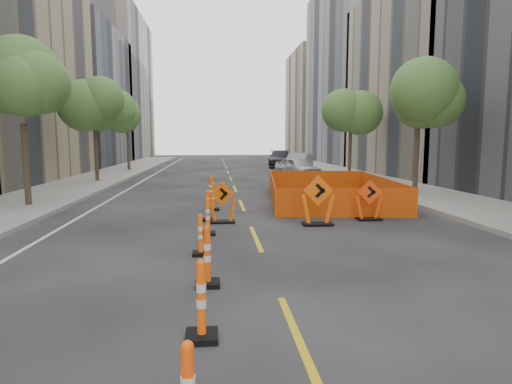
{
  "coord_description": "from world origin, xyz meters",
  "views": [
    {
      "loc": [
        -1.1,
        -7.41,
        2.68
      ],
      "look_at": [
        0.15,
        5.45,
        1.1
      ],
      "focal_mm": 30.0,
      "sensor_mm": 36.0,
      "label": 1
    }
  ],
  "objects": [
    {
      "name": "ground_plane",
      "position": [
        0.0,
        0.0,
        0.0
      ],
      "size": [
        140.0,
        140.0,
        0.0
      ],
      "primitive_type": "plane",
      "color": "black"
    },
    {
      "name": "bld_right_c",
      "position": [
        17.0,
        23.8,
        7.0
      ],
      "size": [
        12.0,
        16.0,
        14.0
      ],
      "primitive_type": "cube",
      "color": "gray",
      "rests_on": "ground"
    },
    {
      "name": "channelizer_8",
      "position": [
        -1.23,
        13.13,
        0.49
      ],
      "size": [
        0.39,
        0.39,
        0.98
      ],
      "primitive_type": null,
      "color": "#F8540A",
      "rests_on": "ground"
    },
    {
      "name": "safety_fence",
      "position": [
        3.85,
        10.91,
        0.52
      ],
      "size": [
        5.72,
        8.76,
        1.04
      ],
      "primitive_type": null,
      "rotation": [
        0.0,
        0.0,
        -0.11
      ],
      "color": "#FC530D",
      "rests_on": "ground"
    },
    {
      "name": "sidewalk_left",
      "position": [
        -9.0,
        12.0,
        0.07
      ],
      "size": [
        4.0,
        90.0,
        0.15
      ],
      "primitive_type": "cube",
      "color": "gray",
      "rests_on": "ground"
    },
    {
      "name": "channelizer_7",
      "position": [
        -1.29,
        10.98,
        0.54
      ],
      "size": [
        0.43,
        0.43,
        1.08
      ],
      "primitive_type": null,
      "color": "#D73F09",
      "rests_on": "ground"
    },
    {
      "name": "chevron_sign_left",
      "position": [
        -0.86,
        6.3,
        0.68
      ],
      "size": [
        1.05,
        0.86,
        1.37
      ],
      "primitive_type": null,
      "rotation": [
        0.0,
        0.0,
        0.41
      ],
      "color": "#D85109",
      "rests_on": "ground"
    },
    {
      "name": "chevron_sign_right",
      "position": [
        4.04,
        6.3,
        0.68
      ],
      "size": [
        1.05,
        0.86,
        1.37
      ],
      "primitive_type": null,
      "rotation": [
        0.0,
        0.0,
        -0.39
      ],
      "color": "red",
      "rests_on": "ground"
    },
    {
      "name": "channelizer_1",
      "position": [
        -1.3,
        -1.87,
        0.56
      ],
      "size": [
        0.44,
        0.44,
        1.12
      ],
      "primitive_type": null,
      "color": "#F7520A",
      "rests_on": "ground"
    },
    {
      "name": "tree_r_b",
      "position": [
        8.4,
        12.0,
        4.53
      ],
      "size": [
        2.8,
        2.8,
        5.95
      ],
      "color": "#382B1E",
      "rests_on": "ground"
    },
    {
      "name": "channelizer_5",
      "position": [
        -1.33,
        6.7,
        0.51
      ],
      "size": [
        0.41,
        0.41,
        1.03
      ],
      "primitive_type": null,
      "color": "#FF5C0A",
      "rests_on": "ground"
    },
    {
      "name": "channelizer_3",
      "position": [
        -1.45,
        2.41,
        0.49
      ],
      "size": [
        0.38,
        0.38,
        0.97
      ],
      "primitive_type": null,
      "color": "#F75B0A",
      "rests_on": "ground"
    },
    {
      "name": "bld_right_e",
      "position": [
        17.0,
        58.6,
        8.0
      ],
      "size": [
        12.0,
        14.0,
        16.0
      ],
      "primitive_type": "cube",
      "color": "tan",
      "rests_on": "ground"
    },
    {
      "name": "parked_car_far",
      "position": [
        5.33,
        34.17,
        0.83
      ],
      "size": [
        2.97,
        5.96,
        1.66
      ],
      "primitive_type": "imported",
      "rotation": [
        0.0,
        0.0,
        -0.11
      ],
      "color": "black",
      "rests_on": "ground"
    },
    {
      "name": "tree_l_c",
      "position": [
        -8.4,
        20.0,
        4.53
      ],
      "size": [
        2.8,
        2.8,
        5.95
      ],
      "color": "#382B1E",
      "rests_on": "ground"
    },
    {
      "name": "bld_right_d",
      "position": [
        17.0,
        40.2,
        10.0
      ],
      "size": [
        12.0,
        18.0,
        20.0
      ],
      "primitive_type": "cube",
      "color": "gray",
      "rests_on": "ground"
    },
    {
      "name": "channelizer_2",
      "position": [
        -1.25,
        0.27,
        0.57
      ],
      "size": [
        0.45,
        0.45,
        1.13
      ],
      "primitive_type": null,
      "color": "#E34B09",
      "rests_on": "ground"
    },
    {
      "name": "chevron_sign_center",
      "position": [
        2.12,
        5.61,
        0.79
      ],
      "size": [
        1.09,
        0.69,
        1.58
      ],
      "primitive_type": null,
      "rotation": [
        0.0,
        0.0,
        0.06
      ],
      "color": "#E95509",
      "rests_on": "ground"
    },
    {
      "name": "bld_left_d",
      "position": [
        -17.0,
        39.2,
        7.0
      ],
      "size": [
        12.0,
        16.0,
        14.0
      ],
      "primitive_type": "cube",
      "color": "#4C4C51",
      "rests_on": "ground"
    },
    {
      "name": "channelizer_4",
      "position": [
        -1.3,
        4.55,
        0.53
      ],
      "size": [
        0.42,
        0.42,
        1.06
      ],
      "primitive_type": null,
      "color": "#FC5C0A",
      "rests_on": "ground"
    },
    {
      "name": "bld_left_e",
      "position": [
        -17.0,
        55.6,
        10.0
      ],
      "size": [
        12.0,
        20.0,
        20.0
      ],
      "primitive_type": "cube",
      "color": "gray",
      "rests_on": "ground"
    },
    {
      "name": "sidewalk_right",
      "position": [
        9.0,
        12.0,
        0.07
      ],
      "size": [
        4.0,
        90.0,
        0.15
      ],
      "primitive_type": "cube",
      "color": "gray",
      "rests_on": "ground"
    },
    {
      "name": "tree_l_b",
      "position": [
        -8.4,
        10.0,
        4.53
      ],
      "size": [
        2.8,
        2.8,
        5.95
      ],
      "color": "#382B1E",
      "rests_on": "ground"
    },
    {
      "name": "channelizer_6",
      "position": [
        -1.15,
        8.84,
        0.54
      ],
      "size": [
        0.43,
        0.43,
        1.08
      ],
      "primitive_type": null,
      "color": "#FF570A",
      "rests_on": "ground"
    },
    {
      "name": "parked_car_mid",
      "position": [
        5.98,
        28.32,
        0.78
      ],
      "size": [
        3.44,
        5.02,
        1.57
      ],
      "primitive_type": "imported",
      "rotation": [
        0.0,
        0.0,
        -0.42
      ],
      "color": "gray",
      "rests_on": "ground"
    },
    {
      "name": "tree_r_c",
      "position": [
        8.4,
        22.0,
        4.53
      ],
      "size": [
        2.8,
        2.8,
        5.95
      ],
      "color": "#382B1E",
      "rests_on": "ground"
    },
    {
      "name": "tree_l_d",
      "position": [
        -8.4,
        30.0,
        4.53
      ],
      "size": [
        2.8,
        2.8,
        5.95
      ],
      "color": "#382B1E",
      "rests_on": "ground"
    },
    {
      "name": "parked_car_near",
      "position": [
        4.81,
        22.64,
        0.74
      ],
      "size": [
        3.15,
        4.66,
        1.47
      ],
      "primitive_type": "imported",
      "rotation": [
        0.0,
        0.0,
        0.36
      ],
      "color": "silver",
      "rests_on": "ground"
    }
  ]
}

